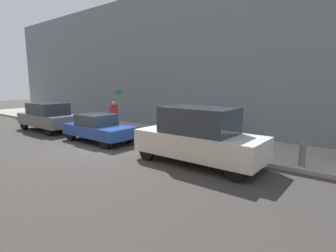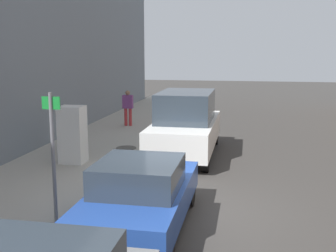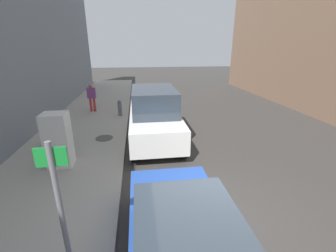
{
  "view_description": "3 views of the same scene",
  "coord_description": "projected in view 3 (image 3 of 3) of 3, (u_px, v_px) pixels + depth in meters",
  "views": [
    {
      "loc": [
        7.31,
        10.0,
        3.01
      ],
      "look_at": [
        -2.64,
        2.11,
        0.91
      ],
      "focal_mm": 28.0,
      "sensor_mm": 36.0,
      "label": 1
    },
    {
      "loc": [
        1.09,
        -8.62,
        3.47
      ],
      "look_at": [
        -1.34,
        4.28,
        1.09
      ],
      "focal_mm": 45.0,
      "sensor_mm": 36.0,
      "label": 2
    },
    {
      "loc": [
        -1.5,
        -3.79,
        3.68
      ],
      "look_at": [
        -0.55,
        3.09,
        1.22
      ],
      "focal_mm": 24.0,
      "sensor_mm": 36.0,
      "label": 3
    }
  ],
  "objects": [
    {
      "name": "trash_bag",
      "position": [
        53.0,
        138.0,
        8.37
      ],
      "size": [
        0.62,
        0.62,
        0.62
      ],
      "primitive_type": "sphere",
      "color": "black",
      "rests_on": "sidewalk_slab"
    },
    {
      "name": "manhole_cover",
      "position": [
        104.0,
        138.0,
        9.17
      ],
      "size": [
        0.7,
        0.7,
        0.02
      ],
      "primitive_type": "cylinder",
      "color": "#47443F",
      "rests_on": "sidewalk_slab"
    },
    {
      "name": "sidewalk_slab",
      "position": [
        18.0,
        240.0,
        4.43
      ],
      "size": [
        3.85,
        44.0,
        0.15
      ],
      "primitive_type": "cube",
      "color": "#9E998E",
      "rests_on": "ground"
    },
    {
      "name": "parked_hatchback_blue",
      "position": [
        184.0,
        242.0,
        3.61
      ],
      "size": [
        1.75,
        3.99,
        1.42
      ],
      "color": "#23479E",
      "rests_on": "ground"
    },
    {
      "name": "parked_van_white",
      "position": [
        154.0,
        115.0,
        9.15
      ],
      "size": [
        1.93,
        4.84,
        2.13
      ],
      "color": "silver",
      "rests_on": "ground"
    },
    {
      "name": "street_sign_post",
      "position": [
        63.0,
        222.0,
        2.85
      ],
      "size": [
        0.36,
        0.07,
        2.55
      ],
      "color": "slate",
      "rests_on": "sidewalk_slab"
    },
    {
      "name": "pedestrian_walking_far",
      "position": [
        92.0,
        96.0,
        12.71
      ],
      "size": [
        0.45,
        0.22,
        1.57
      ],
      "rotation": [
        0.0,
        0.0,
        5.23
      ],
      "color": "#B73338",
      "rests_on": "sidewalk_slab"
    },
    {
      "name": "ground_plane",
      "position": [
        212.0,
        223.0,
        4.97
      ],
      "size": [
        80.0,
        80.0,
        0.0
      ],
      "primitive_type": "plane",
      "color": "#383533"
    },
    {
      "name": "fire_hydrant",
      "position": [
        120.0,
        108.0,
        12.1
      ],
      "size": [
        0.22,
        0.22,
        0.84
      ],
      "color": "slate",
      "rests_on": "sidewalk_slab"
    },
    {
      "name": "discarded_refrigerator",
      "position": [
        58.0,
        140.0,
        6.81
      ],
      "size": [
        0.72,
        0.63,
        1.7
      ],
      "color": "white",
      "rests_on": "sidewalk_slab"
    }
  ]
}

